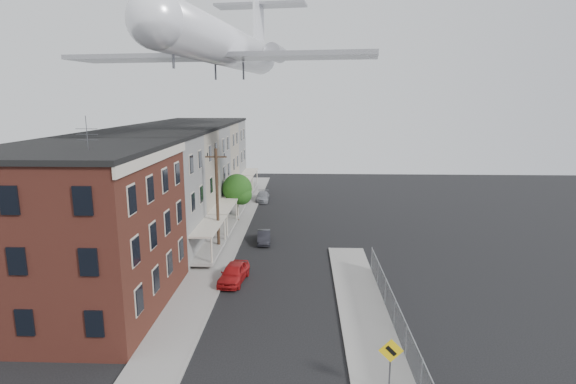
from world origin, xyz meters
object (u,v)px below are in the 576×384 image
Objects in this scene: utility_pole at (217,199)px; car_mid at (264,237)px; warning_sign at (391,358)px; street_tree at (238,190)px; car_far at (263,197)px; car_near at (234,273)px; airplane at (227,46)px.

utility_pole is 2.66× the size of car_mid.
warning_sign is at bearing -75.45° from car_mid.
car_far is at bearing 80.47° from street_tree.
car_near is at bearing -103.17° from car_mid.
warning_sign reaches higher than car_far.
warning_sign is 0.83× the size of car_mid.
street_tree reaches higher than warning_sign.
utility_pole is 10.00m from street_tree.
car_near reaches higher than car_mid.
street_tree is 16.80m from car_near.
warning_sign is at bearing -77.75° from car_far.
airplane is (-1.62, 9.57, 16.80)m from car_near.
street_tree reaches higher than car_mid.
airplane is at bearing -95.48° from car_far.
car_mid is at bearing 35.12° from utility_pole.
car_far is 23.90m from airplane.
car_mid is (3.70, 2.60, -4.12)m from utility_pole.
car_mid is at bearing -8.29° from airplane.
airplane reaches higher than car_far.
car_mid is 0.11× the size of airplane.
warning_sign is 0.69× the size of car_near.
car_near is at bearing -70.45° from utility_pole.
warning_sign is 30.96m from street_tree.
car_near is (-8.88, 12.50, -1.19)m from warning_sign.
street_tree is 1.54× the size of car_mid.
utility_pole is at bearing -96.80° from car_far.
warning_sign is 0.10× the size of airplane.
street_tree is 1.29× the size of car_far.
airplane reaches higher than car_mid.
utility_pole is 2.23× the size of car_far.
utility_pole is (-11.20, 19.03, 2.79)m from warning_sign.
car_far is (-1.70, 17.28, 0.03)m from car_mid.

